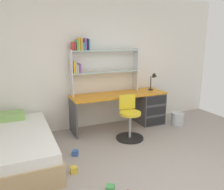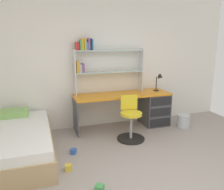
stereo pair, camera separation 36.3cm
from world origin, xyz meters
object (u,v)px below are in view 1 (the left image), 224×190
at_px(bookshelf_hutch, 96,61).
at_px(waste_bin, 178,119).
at_px(bed_platform, 11,148).
at_px(toy_block_green_1, 110,189).
at_px(toy_block_blue_2, 75,153).
at_px(desk, 141,106).
at_px(swivel_chair, 129,122).
at_px(desk_lamp, 154,79).
at_px(toy_block_yellow_4, 74,170).

height_order(bookshelf_hutch, waste_bin, bookshelf_hutch).
distance_m(bed_platform, toy_block_green_1, 1.69).
height_order(toy_block_green_1, toy_block_blue_2, toy_block_green_1).
bearing_deg(toy_block_blue_2, desk, 26.00).
relative_size(swivel_chair, bed_platform, 0.43).
xyz_separation_m(bed_platform, toy_block_blue_2, (0.93, -0.21, -0.19)).
distance_m(bookshelf_hutch, toy_block_blue_2, 1.88).
xyz_separation_m(bookshelf_hutch, desk_lamp, (1.30, -0.18, -0.43)).
bearing_deg(swivel_chair, toy_block_yellow_4, -150.37).
height_order(waste_bin, toy_block_blue_2, waste_bin).
distance_m(bookshelf_hutch, desk_lamp, 1.38).
bearing_deg(toy_block_yellow_4, bed_platform, 139.00).
xyz_separation_m(waste_bin, toy_block_yellow_4, (-2.59, -0.92, -0.09)).
xyz_separation_m(desk_lamp, bed_platform, (-2.99, -0.65, -0.76)).
bearing_deg(waste_bin, bed_platform, -175.89).
bearing_deg(desk, bed_platform, -166.44).
distance_m(waste_bin, toy_block_green_1, 2.76).
relative_size(swivel_chair, toy_block_yellow_4, 9.16).
height_order(waste_bin, toy_block_green_1, waste_bin).
height_order(desk_lamp, waste_bin, desk_lamp).
xyz_separation_m(swivel_chair, waste_bin, (1.32, 0.20, -0.19)).
relative_size(desk, bed_platform, 1.05).
relative_size(desk, swivel_chair, 2.47).
xyz_separation_m(desk, desk_lamp, (0.32, 0.01, 0.58)).
distance_m(desk_lamp, waste_bin, 1.02).
bearing_deg(toy_block_blue_2, swivel_chair, 12.51).
distance_m(desk, bookshelf_hutch, 1.42).
bearing_deg(toy_block_green_1, toy_block_yellow_4, 116.09).
relative_size(bed_platform, toy_block_green_1, 19.63).
bearing_deg(toy_block_blue_2, toy_block_yellow_4, -107.22).
xyz_separation_m(swivel_chair, toy_block_blue_2, (-1.13, -0.25, -0.29)).
height_order(desk, bookshelf_hutch, bookshelf_hutch).
bearing_deg(waste_bin, toy_block_blue_2, -169.63).
xyz_separation_m(desk, toy_block_yellow_4, (-1.89, -1.32, -0.37)).
distance_m(bookshelf_hutch, toy_block_yellow_4, 2.24).
bearing_deg(toy_block_blue_2, waste_bin, 10.37).
distance_m(desk_lamp, toy_block_blue_2, 2.43).
xyz_separation_m(desk, toy_block_blue_2, (-1.74, -0.85, -0.37)).
bearing_deg(waste_bin, desk_lamp, 133.19).
height_order(desk_lamp, toy_block_green_1, desk_lamp).
bearing_deg(desk, toy_block_yellow_4, -144.96).
relative_size(desk_lamp, bed_platform, 0.20).
relative_size(bookshelf_hutch, toy_block_green_1, 14.89).
height_order(desk_lamp, toy_block_blue_2, desk_lamp).
distance_m(swivel_chair, toy_block_blue_2, 1.19).
relative_size(desk_lamp, waste_bin, 1.39).
relative_size(bed_platform, toy_block_yellow_4, 21.54).
xyz_separation_m(bed_platform, toy_block_green_1, (1.08, -1.29, -0.18)).
height_order(desk_lamp, bed_platform, desk_lamp).
bearing_deg(desk_lamp, desk, -178.51).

